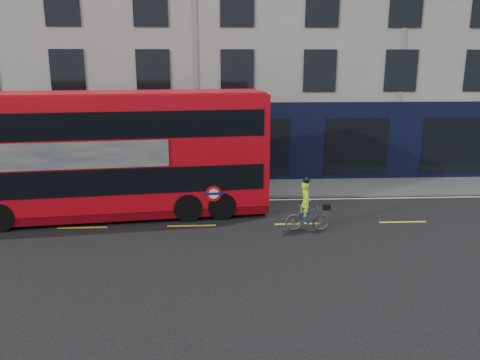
{
  "coord_description": "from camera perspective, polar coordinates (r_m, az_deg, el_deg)",
  "views": [
    {
      "loc": [
        0.95,
        -14.98,
        5.89
      ],
      "look_at": [
        1.8,
        1.54,
        1.72
      ],
      "focal_mm": 35.0,
      "sensor_mm": 36.0,
      "label": 1
    }
  ],
  "objects": [
    {
      "name": "cyclist",
      "position": [
        16.91,
        8.17,
        -4.01
      ],
      "size": [
        1.62,
        0.55,
        1.99
      ],
      "rotation": [
        0.0,
        0.0,
        -0.03
      ],
      "color": "#484B4E",
      "rests_on": "ground"
    },
    {
      "name": "ground",
      "position": [
        16.12,
        -6.17,
        -7.37
      ],
      "size": [
        120.0,
        120.0,
        0.0
      ],
      "primitive_type": "plane",
      "color": "black",
      "rests_on": "ground"
    },
    {
      "name": "kerb",
      "position": [
        20.83,
        -5.45,
        -2.16
      ],
      "size": [
        60.0,
        0.12,
        0.13
      ],
      "primitive_type": "cube",
      "color": "slate",
      "rests_on": "ground"
    },
    {
      "name": "lane_dashes",
      "position": [
        17.53,
        -5.91,
        -5.56
      ],
      "size": [
        58.0,
        0.12,
        0.01
      ],
      "primitive_type": null,
      "color": "yellow",
      "rests_on": "ground"
    },
    {
      "name": "bus",
      "position": [
        18.69,
        -15.28,
        3.1
      ],
      "size": [
        12.18,
        4.09,
        4.82
      ],
      "rotation": [
        0.0,
        0.0,
        0.12
      ],
      "color": "red",
      "rests_on": "ground"
    },
    {
      "name": "road_edge_line",
      "position": [
        20.56,
        -5.48,
        -2.56
      ],
      "size": [
        58.0,
        0.1,
        0.01
      ],
      "primitive_type": "cube",
      "color": "silver",
      "rests_on": "ground"
    },
    {
      "name": "building_terrace",
      "position": [
        27.99,
        -5.13,
        17.36
      ],
      "size": [
        50.0,
        10.07,
        15.0
      ],
      "color": "#B4B1A9",
      "rests_on": "ground"
    },
    {
      "name": "pavement",
      "position": [
        22.28,
        -5.29,
        -1.09
      ],
      "size": [
        60.0,
        3.0,
        0.12
      ],
      "primitive_type": "cube",
      "color": "slate",
      "rests_on": "ground"
    }
  ]
}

